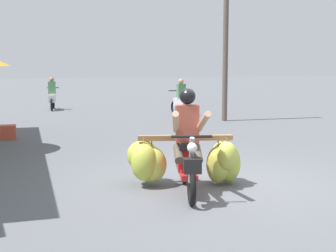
{
  "coord_description": "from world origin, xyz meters",
  "views": [
    {
      "loc": [
        -2.97,
        -6.87,
        1.93
      ],
      "look_at": [
        -0.68,
        0.57,
        0.9
      ],
      "focal_mm": 49.9,
      "sensor_mm": 36.0,
      "label": 1
    }
  ],
  "objects_px": {
    "motorbike_distant_ahead_left": "(181,101)",
    "motorbike_main_loaded": "(182,157)",
    "utility_pole": "(226,19)",
    "motorbike_distant_ahead_right": "(52,97)",
    "produce_crate": "(5,132)"
  },
  "relations": [
    {
      "from": "produce_crate",
      "to": "utility_pole",
      "type": "xyz_separation_m",
      "value": [
        7.08,
        1.99,
        3.27
      ]
    },
    {
      "from": "motorbike_distant_ahead_right",
      "to": "produce_crate",
      "type": "height_order",
      "value": "motorbike_distant_ahead_right"
    },
    {
      "from": "motorbike_distant_ahead_right",
      "to": "utility_pole",
      "type": "distance_m",
      "value": 8.4
    },
    {
      "from": "motorbike_distant_ahead_left",
      "to": "motorbike_distant_ahead_right",
      "type": "height_order",
      "value": "same"
    },
    {
      "from": "motorbike_distant_ahead_left",
      "to": "utility_pole",
      "type": "xyz_separation_m",
      "value": [
        0.94,
        -1.95,
        2.89
      ]
    },
    {
      "from": "utility_pole",
      "to": "motorbike_main_loaded",
      "type": "bearing_deg",
      "value": -118.21
    },
    {
      "from": "motorbike_distant_ahead_left",
      "to": "produce_crate",
      "type": "distance_m",
      "value": 7.31
    },
    {
      "from": "motorbike_distant_ahead_right",
      "to": "produce_crate",
      "type": "relative_size",
      "value": 2.89
    },
    {
      "from": "motorbike_distant_ahead_left",
      "to": "produce_crate",
      "type": "relative_size",
      "value": 2.89
    },
    {
      "from": "produce_crate",
      "to": "motorbike_distant_ahead_right",
      "type": "bearing_deg",
      "value": 77.95
    },
    {
      "from": "motorbike_distant_ahead_right",
      "to": "motorbike_distant_ahead_left",
      "type": "bearing_deg",
      "value": -39.92
    },
    {
      "from": "motorbike_main_loaded",
      "to": "utility_pole",
      "type": "xyz_separation_m",
      "value": [
        4.21,
        7.84,
        2.98
      ]
    },
    {
      "from": "motorbike_main_loaded",
      "to": "utility_pole",
      "type": "relative_size",
      "value": 0.28
    },
    {
      "from": "motorbike_distant_ahead_right",
      "to": "produce_crate",
      "type": "distance_m",
      "value": 7.88
    },
    {
      "from": "motorbike_distant_ahead_left",
      "to": "motorbike_main_loaded",
      "type": "bearing_deg",
      "value": -108.47
    }
  ]
}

